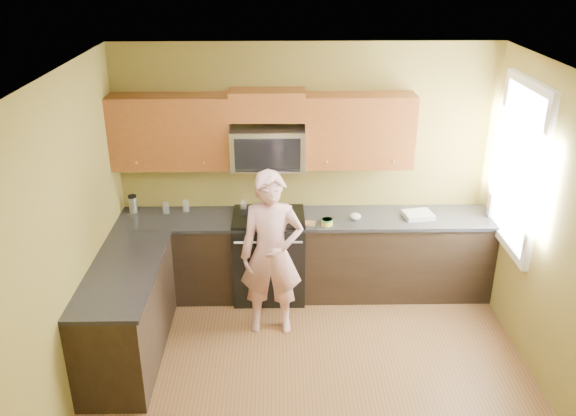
{
  "coord_description": "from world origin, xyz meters",
  "views": [
    {
      "loc": [
        -0.29,
        -4.05,
        3.57
      ],
      "look_at": [
        -0.2,
        1.3,
        1.2
      ],
      "focal_mm": 37.11,
      "sensor_mm": 36.0,
      "label": 1
    }
  ],
  "objects_px": {
    "microwave": "(268,167)",
    "butter_tub": "(327,225)",
    "travel_mug": "(134,212)",
    "frying_pan": "(264,219)",
    "stove": "(269,255)",
    "woman": "(272,254)"
  },
  "relations": [
    {
      "from": "microwave",
      "to": "woman",
      "type": "height_order",
      "value": "woman"
    },
    {
      "from": "stove",
      "to": "butter_tub",
      "type": "height_order",
      "value": "butter_tub"
    },
    {
      "from": "frying_pan",
      "to": "butter_tub",
      "type": "bearing_deg",
      "value": -22.49
    },
    {
      "from": "microwave",
      "to": "travel_mug",
      "type": "relative_size",
      "value": 3.9
    },
    {
      "from": "woman",
      "to": "travel_mug",
      "type": "relative_size",
      "value": 8.61
    },
    {
      "from": "frying_pan",
      "to": "travel_mug",
      "type": "relative_size",
      "value": 2.45
    },
    {
      "from": "microwave",
      "to": "travel_mug",
      "type": "bearing_deg",
      "value": 177.92
    },
    {
      "from": "stove",
      "to": "frying_pan",
      "type": "xyz_separation_m",
      "value": [
        -0.04,
        -0.08,
        0.47
      ]
    },
    {
      "from": "frying_pan",
      "to": "travel_mug",
      "type": "height_order",
      "value": "travel_mug"
    },
    {
      "from": "frying_pan",
      "to": "butter_tub",
      "type": "xyz_separation_m",
      "value": [
        0.65,
        -0.1,
        -0.03
      ]
    },
    {
      "from": "stove",
      "to": "microwave",
      "type": "xyz_separation_m",
      "value": [
        0.0,
        0.12,
        0.97
      ]
    },
    {
      "from": "frying_pan",
      "to": "travel_mug",
      "type": "xyz_separation_m",
      "value": [
        -1.42,
        0.26,
        -0.03
      ]
    },
    {
      "from": "stove",
      "to": "woman",
      "type": "height_order",
      "value": "woman"
    },
    {
      "from": "microwave",
      "to": "frying_pan",
      "type": "height_order",
      "value": "microwave"
    },
    {
      "from": "microwave",
      "to": "butter_tub",
      "type": "bearing_deg",
      "value": -27.04
    },
    {
      "from": "stove",
      "to": "microwave",
      "type": "height_order",
      "value": "microwave"
    },
    {
      "from": "travel_mug",
      "to": "microwave",
      "type": "bearing_deg",
      "value": -2.08
    },
    {
      "from": "frying_pan",
      "to": "butter_tub",
      "type": "distance_m",
      "value": 0.66
    },
    {
      "from": "microwave",
      "to": "butter_tub",
      "type": "relative_size",
      "value": 6.37
    },
    {
      "from": "microwave",
      "to": "butter_tub",
      "type": "height_order",
      "value": "microwave"
    },
    {
      "from": "butter_tub",
      "to": "microwave",
      "type": "bearing_deg",
      "value": 152.96
    },
    {
      "from": "woman",
      "to": "microwave",
      "type": "bearing_deg",
      "value": 93.13
    }
  ]
}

